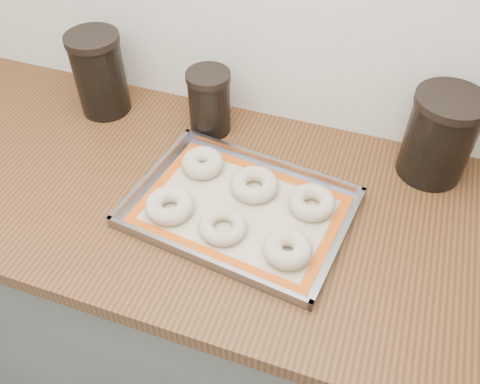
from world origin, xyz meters
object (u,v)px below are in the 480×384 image
at_px(baking_tray, 240,209).
at_px(canister_right, 440,136).
at_px(bagel_back_right, 312,202).
at_px(bagel_back_mid, 254,185).
at_px(bagel_front_mid, 223,226).
at_px(bagel_back_left, 203,163).
at_px(bagel_front_right, 288,249).
at_px(canister_mid, 209,102).
at_px(canister_left, 100,74).
at_px(bagel_front_left, 170,205).

height_order(baking_tray, canister_right, canister_right).
height_order(bagel_back_right, canister_right, canister_right).
relative_size(bagel_back_mid, canister_right, 0.52).
xyz_separation_m(bagel_front_mid, bagel_back_right, (0.16, 0.12, 0.00)).
height_order(bagel_back_left, canister_right, canister_right).
xyz_separation_m(bagel_front_mid, bagel_back_mid, (0.02, 0.13, 0.00)).
height_order(bagel_front_right, bagel_back_mid, bagel_front_right).
xyz_separation_m(bagel_front_mid, canister_right, (0.39, 0.33, 0.08)).
bearing_deg(bagel_back_right, canister_mid, 148.77).
xyz_separation_m(baking_tray, bagel_back_mid, (0.01, 0.07, 0.02)).
relative_size(canister_left, canister_mid, 1.29).
relative_size(baking_tray, canister_right, 2.39).
distance_m(bagel_front_left, bagel_front_mid, 0.13).
distance_m(baking_tray, canister_right, 0.47).
bearing_deg(bagel_back_left, bagel_back_mid, -11.04).
bearing_deg(canister_right, bagel_back_right, -137.52).
relative_size(baking_tray, bagel_front_right, 5.03).
distance_m(bagel_front_left, bagel_back_left, 0.15).
relative_size(bagel_front_left, bagel_back_right, 1.03).
bearing_deg(canister_right, canister_left, -177.73).
height_order(baking_tray, bagel_front_right, bagel_front_right).
height_order(bagel_back_left, bagel_back_right, bagel_back_left).
xyz_separation_m(bagel_front_left, canister_mid, (-0.02, 0.30, 0.06)).
bearing_deg(bagel_back_left, bagel_back_right, -7.80).
bearing_deg(bagel_front_mid, bagel_back_left, 124.57).
bearing_deg(canister_mid, bagel_back_right, -31.23).
bearing_deg(canister_left, bagel_front_left, -42.05).
relative_size(baking_tray, bagel_front_mid, 4.91).
bearing_deg(bagel_front_left, bagel_back_right, 21.13).
xyz_separation_m(baking_tray, bagel_front_mid, (-0.01, -0.07, 0.01)).
height_order(bagel_front_left, canister_left, canister_left).
relative_size(bagel_back_mid, canister_left, 0.50).
relative_size(bagel_front_left, bagel_front_mid, 1.04).
distance_m(bagel_front_mid, canister_left, 0.55).
xyz_separation_m(bagel_front_mid, canister_mid, (-0.15, 0.31, 0.06)).
height_order(baking_tray, canister_left, canister_left).
relative_size(bagel_back_right, canister_right, 0.49).
relative_size(bagel_back_left, bagel_back_right, 0.96).
bearing_deg(canister_left, canister_right, 2.27).
height_order(bagel_front_mid, canister_mid, canister_mid).
relative_size(canister_left, canister_right, 1.03).
xyz_separation_m(baking_tray, canister_mid, (-0.17, 0.24, 0.08)).
distance_m(bagel_back_mid, canister_right, 0.42).
height_order(canister_left, canister_right, canister_left).
height_order(baking_tray, bagel_back_left, bagel_back_left).
xyz_separation_m(bagel_front_right, canister_left, (-0.59, 0.32, 0.08)).
bearing_deg(bagel_back_left, bagel_front_left, -96.29).
bearing_deg(bagel_front_left, canister_left, 137.95).
distance_m(baking_tray, canister_left, 0.53).
relative_size(bagel_front_left, bagel_back_mid, 0.98).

